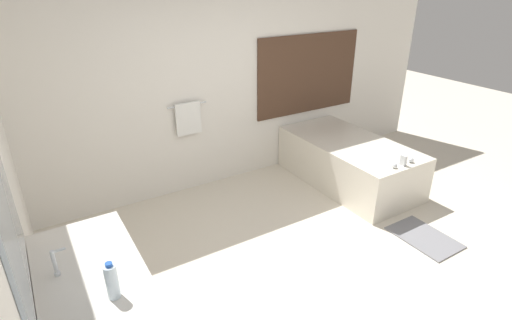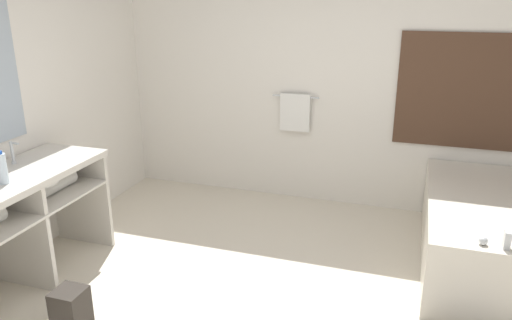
% 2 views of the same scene
% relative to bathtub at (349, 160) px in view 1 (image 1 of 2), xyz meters
% --- Properties ---
extents(ground_plane, '(16.00, 16.00, 0.00)m').
position_rel_bathtub_xyz_m(ground_plane, '(-1.57, -1.25, -0.33)').
color(ground_plane, beige).
rests_on(ground_plane, ground).
extents(wall_back_with_blinds, '(7.40, 0.13, 2.70)m').
position_rel_bathtub_xyz_m(wall_back_with_blinds, '(-1.51, 0.98, 1.02)').
color(wall_back_with_blinds, white).
rests_on(wall_back_with_blinds, ground_plane).
extents(wall_left_with_mirror, '(0.08, 7.40, 2.70)m').
position_rel_bathtub_xyz_m(wall_left_with_mirror, '(-3.80, -1.25, 1.03)').
color(wall_left_with_mirror, white).
rests_on(wall_left_with_mirror, ground_plane).
extents(vanity_counter, '(0.63, 1.57, 0.92)m').
position_rel_bathtub_xyz_m(vanity_counter, '(-3.44, -1.41, 0.34)').
color(vanity_counter, silver).
rests_on(vanity_counter, ground_plane).
extents(sink_faucet, '(0.09, 0.04, 0.18)m').
position_rel_bathtub_xyz_m(sink_faucet, '(-3.61, -1.21, 0.67)').
color(sink_faucet, silver).
rests_on(sink_faucet, vanity_counter).
extents(bathtub, '(0.97, 1.89, 0.72)m').
position_rel_bathtub_xyz_m(bathtub, '(0.00, 0.00, 0.00)').
color(bathtub, silver).
rests_on(bathtub, ground_plane).
extents(water_bottle_2, '(0.07, 0.07, 0.24)m').
position_rel_bathtub_xyz_m(water_bottle_2, '(-3.36, -1.57, 0.70)').
color(water_bottle_2, silver).
rests_on(water_bottle_2, vanity_counter).
extents(bath_mat, '(0.47, 0.69, 0.02)m').
position_rel_bathtub_xyz_m(bath_mat, '(-0.18, -1.40, -0.32)').
color(bath_mat, slate).
rests_on(bath_mat, ground_plane).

